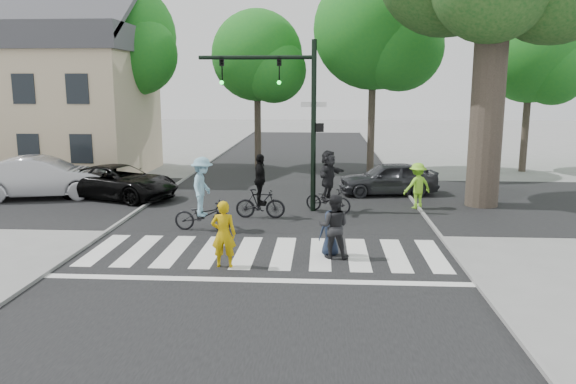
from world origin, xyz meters
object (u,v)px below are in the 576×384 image
car_suv (119,182)px  cyclist_right (328,185)px  pedestrian_adult (334,226)px  cyclist_mid (260,192)px  car_grey (388,178)px  traffic_signal (289,101)px  pedestrian_woman (224,234)px  pedestrian_child (330,233)px  car_silver (43,178)px  cyclist_left (203,199)px

car_suv → cyclist_right: bearing=-83.3°
pedestrian_adult → cyclist_mid: 4.97m
cyclist_right → car_grey: (2.48, 3.41, -0.30)m
traffic_signal → pedestrian_adult: traffic_signal is taller
pedestrian_woman → pedestrian_child: (2.65, 1.15, -0.24)m
pedestrian_adult → cyclist_mid: cyclist_mid is taller
pedestrian_woman → cyclist_mid: cyclist_mid is taller
cyclist_right → car_suv: size_ratio=0.46×
cyclist_right → car_silver: 11.50m
pedestrian_adult → car_suv: pedestrian_adult is taller
pedestrian_woman → pedestrian_adult: size_ratio=0.99×
cyclist_left → car_grey: 8.93m
pedestrian_woman → car_suv: bearing=-58.1°
pedestrian_woman → car_grey: bearing=-120.3°
pedestrian_adult → pedestrian_woman: bearing=24.7°
pedestrian_child → pedestrian_woman: bearing=15.3°
pedestrian_woman → car_suv: pedestrian_woman is taller
car_silver → car_grey: bearing=-97.3°
cyclist_mid → car_silver: size_ratio=0.43×
pedestrian_woman → cyclist_left: cyclist_left is taller
cyclist_right → car_suv: 8.51m
pedestrian_adult → traffic_signal: bearing=-68.8°
cyclist_left → cyclist_right: (3.90, 2.82, -0.01)m
car_silver → traffic_signal: bearing=-113.4°
cyclist_right → car_grey: size_ratio=0.55×
car_silver → cyclist_left: bearing=-135.7°
traffic_signal → pedestrian_adult: size_ratio=3.52×
pedestrian_woman → traffic_signal: bearing=-103.4°
pedestrian_child → cyclist_left: (-3.91, 2.34, 0.39)m
traffic_signal → cyclist_mid: bearing=-127.8°
cyclist_right → cyclist_mid: bearing=-155.6°
cyclist_left → car_silver: bearing=148.2°
car_suv → pedestrian_woman: bearing=-125.9°
pedestrian_adult → cyclist_right: (-0.09, 5.39, 0.14)m
car_suv → car_silver: car_silver is taller
cyclist_left → car_silver: 8.77m
cyclist_right → pedestrian_child: bearing=-89.9°
traffic_signal → pedestrian_woman: 7.25m
traffic_signal → cyclist_mid: size_ratio=2.73×
traffic_signal → car_suv: size_ratio=1.24×
pedestrian_child → car_silver: 13.33m
car_grey → cyclist_right: bearing=-43.9°
cyclist_left → cyclist_mid: 2.38m
pedestrian_adult → car_silver: 13.52m
car_grey → pedestrian_woman: bearing=-35.6°
pedestrian_woman → car_suv: 9.98m
pedestrian_adult → car_suv: 11.12m
pedestrian_child → pedestrian_adult: (0.09, -0.23, 0.24)m
traffic_signal → car_suv: bearing=165.5°
pedestrian_child → car_suv: (-8.29, 7.09, 0.06)m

